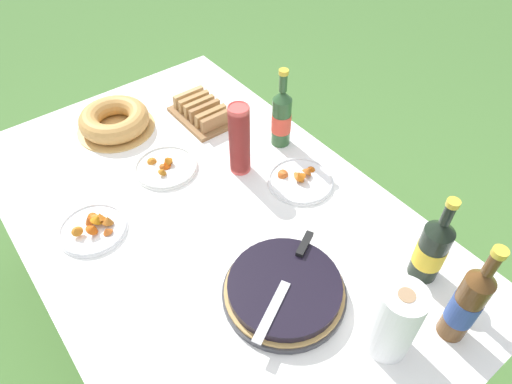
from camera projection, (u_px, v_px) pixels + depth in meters
name	position (u px, v px, depth m)	size (l,w,h in m)	color
ground_plane	(221.00, 317.00, 1.95)	(16.00, 16.00, 0.00)	#4C7A38
garden_table	(211.00, 227.00, 1.52)	(1.71, 1.07, 0.66)	#A87A47
tablecloth	(210.00, 218.00, 1.48)	(1.72, 1.08, 0.10)	white
berry_tart	(285.00, 289.00, 1.25)	(0.34, 0.34, 0.06)	#38383D
serving_knife	(290.00, 274.00, 1.24)	(0.19, 0.34, 0.01)	silver
bundt_cake	(114.00, 120.00, 1.75)	(0.30, 0.30, 0.08)	tan
cup_stack	(239.00, 140.00, 1.53)	(0.07, 0.07, 0.27)	#E04C47
cider_bottle_green	(282.00, 117.00, 1.64)	(0.07, 0.07, 0.31)	#2D562D
cider_bottle_amber	(467.00, 304.00, 1.10)	(0.07, 0.07, 0.35)	brown
juice_bottle_red	(432.00, 249.00, 1.24)	(0.08, 0.08, 0.30)	black
snack_plate_near	(93.00, 228.00, 1.42)	(0.21, 0.21, 0.06)	white
snack_plate_left	(300.00, 180.00, 1.57)	(0.23, 0.23, 0.06)	white
snack_plate_right	(166.00, 167.00, 1.62)	(0.22, 0.22, 0.05)	white
paper_towel_roll	(395.00, 321.00, 1.08)	(0.11, 0.11, 0.24)	white
bread_board	(202.00, 112.00, 1.81)	(0.26, 0.18, 0.07)	olive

